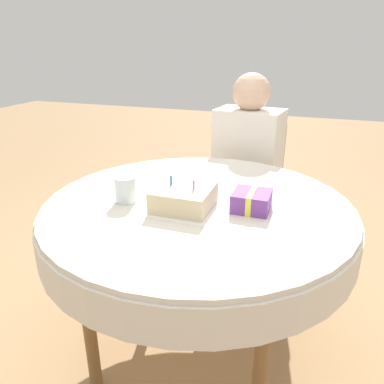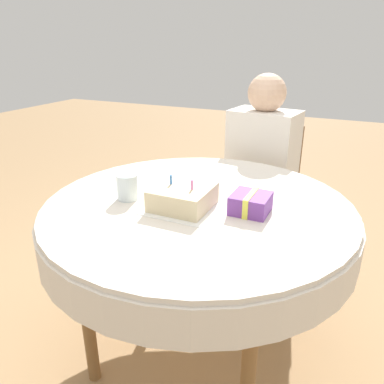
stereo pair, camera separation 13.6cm
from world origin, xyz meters
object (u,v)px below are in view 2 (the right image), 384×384
Objects in this scene: person at (261,157)px; gift_box at (251,203)px; chair at (264,190)px; drinking_glass at (127,187)px; birthday_cake at (183,197)px.

person is 8.31× the size of gift_box.
drinking_glass is (-0.31, -0.99, 0.32)m from chair.
drinking_glass is at bearing -100.46° from person.
person reaches higher than gift_box.
chair reaches higher than birthday_cake.
person is (-0.01, -0.08, 0.23)m from chair.
chair is 6.17× the size of gift_box.
chair is at bearing 90.00° from person.
person is 0.89m from birthday_cake.
birthday_cake is at bearing -165.05° from gift_box.
person is at bearing 102.28° from gift_box.
chair is at bearing 85.43° from birthday_cake.
drinking_glass is 0.73× the size of gift_box.
birthday_cake is at bearing -86.43° from person.
chair is 0.74× the size of person.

